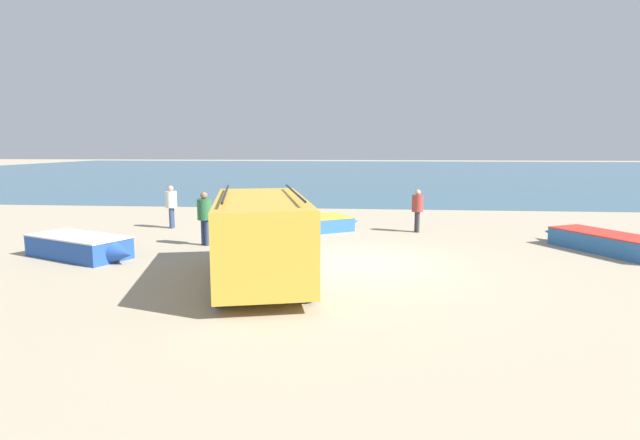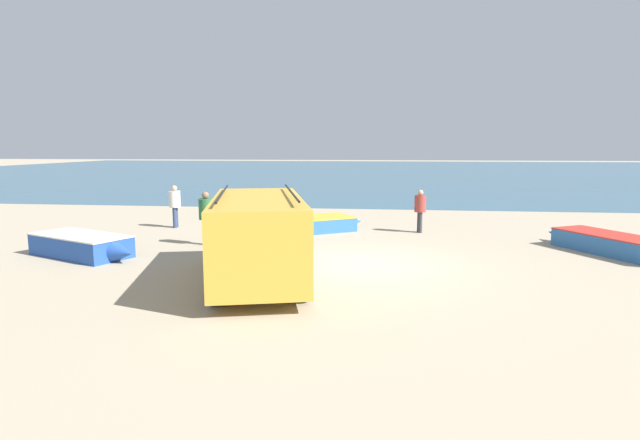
{
  "view_description": "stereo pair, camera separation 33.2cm",
  "coord_description": "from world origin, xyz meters",
  "px_view_note": "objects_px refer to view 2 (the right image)",
  "views": [
    {
      "loc": [
        0.16,
        -13.33,
        3.2
      ],
      "look_at": [
        -1.27,
        1.34,
        1.0
      ],
      "focal_mm": 28.0,
      "sensor_mm": 36.0,
      "label": 1
    },
    {
      "loc": [
        0.49,
        -13.3,
        3.2
      ],
      "look_at": [
        -1.27,
        1.34,
        1.0
      ],
      "focal_mm": 28.0,
      "sensor_mm": 36.0,
      "label": 2
    }
  ],
  "objects_px": {
    "fishing_rowboat_0": "(609,243)",
    "fisherman_0": "(420,207)",
    "fisherman_2": "(175,202)",
    "fisherman_1": "(206,213)",
    "parked_van": "(258,235)",
    "fishing_rowboat_2": "(314,224)",
    "fishing_rowboat_1": "(84,246)"
  },
  "relations": [
    {
      "from": "fishing_rowboat_1",
      "to": "fisherman_0",
      "type": "distance_m",
      "value": 11.37
    },
    {
      "from": "fishing_rowboat_0",
      "to": "fisherman_1",
      "type": "bearing_deg",
      "value": 62.64
    },
    {
      "from": "fisherman_0",
      "to": "fisherman_2",
      "type": "bearing_deg",
      "value": -11.78
    },
    {
      "from": "fisherman_2",
      "to": "fishing_rowboat_2",
      "type": "bearing_deg",
      "value": -5.64
    },
    {
      "from": "fisherman_1",
      "to": "fisherman_2",
      "type": "relative_size",
      "value": 1.04
    },
    {
      "from": "parked_van",
      "to": "fishing_rowboat_0",
      "type": "relative_size",
      "value": 1.34
    },
    {
      "from": "fisherman_2",
      "to": "fisherman_0",
      "type": "bearing_deg",
      "value": -3.68
    },
    {
      "from": "fisherman_2",
      "to": "fishing_rowboat_1",
      "type": "bearing_deg",
      "value": -99.44
    },
    {
      "from": "parked_van",
      "to": "fisherman_2",
      "type": "xyz_separation_m",
      "value": [
        -5.17,
        7.38,
        -0.13
      ]
    },
    {
      "from": "fisherman_0",
      "to": "fishing_rowboat_2",
      "type": "bearing_deg",
      "value": -9.02
    },
    {
      "from": "fishing_rowboat_0",
      "to": "fishing_rowboat_2",
      "type": "xyz_separation_m",
      "value": [
        -9.34,
        2.76,
        -0.02
      ]
    },
    {
      "from": "fishing_rowboat_0",
      "to": "fishing_rowboat_2",
      "type": "bearing_deg",
      "value": 44.99
    },
    {
      "from": "parked_van",
      "to": "fisherman_1",
      "type": "distance_m",
      "value": 4.99
    },
    {
      "from": "parked_van",
      "to": "fisherman_0",
      "type": "height_order",
      "value": "parked_van"
    },
    {
      "from": "parked_van",
      "to": "fishing_rowboat_1",
      "type": "relative_size",
      "value": 1.45
    },
    {
      "from": "fishing_rowboat_0",
      "to": "fisherman_0",
      "type": "distance_m",
      "value": 6.18
    },
    {
      "from": "fishing_rowboat_2",
      "to": "fisherman_0",
      "type": "relative_size",
      "value": 2.32
    },
    {
      "from": "fishing_rowboat_1",
      "to": "fisherman_2",
      "type": "distance_m",
      "value": 5.39
    },
    {
      "from": "parked_van",
      "to": "fishing_rowboat_2",
      "type": "relative_size",
      "value": 1.5
    },
    {
      "from": "fisherman_2",
      "to": "fisherman_1",
      "type": "bearing_deg",
      "value": -56.72
    },
    {
      "from": "fishing_rowboat_1",
      "to": "fisherman_0",
      "type": "bearing_deg",
      "value": 51.56
    },
    {
      "from": "fishing_rowboat_0",
      "to": "fishing_rowboat_1",
      "type": "distance_m",
      "value": 15.6
    },
    {
      "from": "fishing_rowboat_0",
      "to": "fisherman_1",
      "type": "xyz_separation_m",
      "value": [
        -12.47,
        -0.26,
        0.75
      ]
    },
    {
      "from": "fisherman_0",
      "to": "fisherman_1",
      "type": "bearing_deg",
      "value": 12.64
    },
    {
      "from": "fisherman_1",
      "to": "fisherman_2",
      "type": "xyz_separation_m",
      "value": [
        -2.41,
        3.21,
        -0.04
      ]
    },
    {
      "from": "fishing_rowboat_2",
      "to": "fisherman_2",
      "type": "bearing_deg",
      "value": 145.12
    },
    {
      "from": "parked_van",
      "to": "fisherman_0",
      "type": "relative_size",
      "value": 3.47
    },
    {
      "from": "fishing_rowboat_1",
      "to": "fisherman_0",
      "type": "height_order",
      "value": "fisherman_0"
    },
    {
      "from": "fisherman_0",
      "to": "fisherman_2",
      "type": "height_order",
      "value": "fisherman_2"
    },
    {
      "from": "fishing_rowboat_0",
      "to": "fisherman_1",
      "type": "height_order",
      "value": "fisherman_1"
    },
    {
      "from": "fishing_rowboat_0",
      "to": "fisherman_1",
      "type": "relative_size",
      "value": 2.37
    },
    {
      "from": "fisherman_1",
      "to": "fisherman_2",
      "type": "height_order",
      "value": "fisherman_1"
    }
  ]
}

